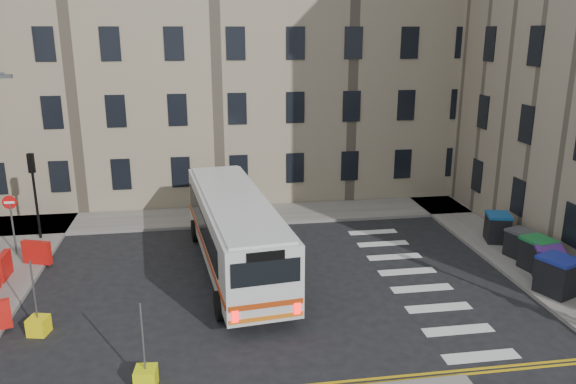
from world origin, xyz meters
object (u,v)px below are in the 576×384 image
object	(u,v)px
bollard_yellow	(39,326)
wheelie_bin_c	(538,254)
wheelie_bin_b	(548,263)
wheelie_bin_e	(498,227)
bollard_chevron	(146,378)
bus	(235,229)
wheelie_bin_d	(520,243)
wheelie_bin_a	(557,275)

from	to	relation	value
bollard_yellow	wheelie_bin_c	bearing A→B (deg)	5.91
wheelie_bin_b	wheelie_bin_c	xyz separation A→B (m)	(0.11, 0.89, 0.01)
wheelie_bin_e	bollard_chevron	bearing A→B (deg)	-133.96
bollard_yellow	bus	bearing A→B (deg)	31.95
wheelie_bin_e	wheelie_bin_d	bearing A→B (deg)	-73.17
wheelie_bin_c	wheelie_bin_e	world-z (taller)	wheelie_bin_c
bollard_chevron	bus	bearing A→B (deg)	68.69
wheelie_bin_b	wheelie_bin_e	size ratio (longest dim) A/B	1.05
wheelie_bin_b	wheelie_bin_d	xyz separation A→B (m)	(0.17, 2.27, -0.06)
wheelie_bin_b	bollard_yellow	bearing A→B (deg)	-153.17
wheelie_bin_d	bus	bearing A→B (deg)	157.79
wheelie_bin_c	bollard_chevron	xyz separation A→B (m)	(-15.25, -5.48, -0.53)
bus	wheelie_bin_c	bearing A→B (deg)	-16.82
wheelie_bin_e	wheelie_bin_b	bearing A→B (deg)	-75.91
wheelie_bin_c	wheelie_bin_d	distance (m)	1.39
wheelie_bin_b	wheelie_bin_c	size ratio (longest dim) A/B	1.08
bollard_yellow	wheelie_bin_b	bearing A→B (deg)	3.27
wheelie_bin_c	wheelie_bin_d	xyz separation A→B (m)	(0.06, 1.38, -0.07)
wheelie_bin_c	bollard_chevron	bearing A→B (deg)	-172.34
bus	bollard_chevron	distance (m)	8.43
bus	wheelie_bin_b	bearing A→B (deg)	-20.93
bus	wheelie_bin_d	xyz separation A→B (m)	(12.29, -0.87, -1.02)
wheelie_bin_c	bollard_chevron	size ratio (longest dim) A/B	2.36
wheelie_bin_e	wheelie_bin_c	bearing A→B (deg)	-74.51
wheelie_bin_a	bollard_chevron	distance (m)	15.10
wheelie_bin_c	wheelie_bin_b	bearing A→B (deg)	-109.35
wheelie_bin_e	bollard_yellow	xyz separation A→B (m)	(-19.03, -5.26, -0.52)
wheelie_bin_b	wheelie_bin_d	size ratio (longest dim) A/B	1.15
wheelie_bin_c	wheelie_bin_e	bearing A→B (deg)	77.21
wheelie_bin_b	bollard_chevron	size ratio (longest dim) A/B	2.54
wheelie_bin_a	wheelie_bin_b	world-z (taller)	wheelie_bin_a
wheelie_bin_c	bollard_yellow	world-z (taller)	wheelie_bin_c
bus	wheelie_bin_b	xyz separation A→B (m)	(12.12, -3.14, -0.96)
wheelie_bin_b	bus	bearing A→B (deg)	-170.96
bus	bollard_yellow	bearing A→B (deg)	-154.45
wheelie_bin_c	wheelie_bin_e	size ratio (longest dim) A/B	0.98
wheelie_bin_e	bollard_yellow	world-z (taller)	wheelie_bin_e
wheelie_bin_d	bollard_yellow	size ratio (longest dim) A/B	2.22
bollard_yellow	bollard_chevron	distance (m)	5.14
wheelie_bin_c	bollard_chevron	world-z (taller)	wheelie_bin_c
wheelie_bin_a	wheelie_bin_d	xyz separation A→B (m)	(0.60, 3.51, -0.12)
wheelie_bin_a	wheelie_bin_d	bearing A→B (deg)	58.08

